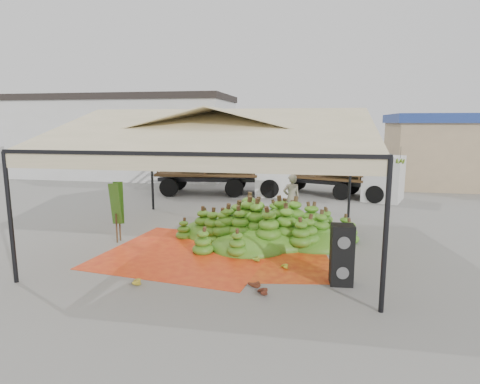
% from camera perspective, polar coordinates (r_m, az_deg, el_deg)
% --- Properties ---
extents(ground, '(90.00, 90.00, 0.00)m').
position_cam_1_polar(ground, '(12.45, -2.19, -7.04)').
color(ground, slate).
rests_on(ground, ground).
extents(canopy_tent, '(8.10, 8.10, 4.00)m').
position_cam_1_polar(canopy_tent, '(11.92, -2.29, 8.32)').
color(canopy_tent, black).
rests_on(canopy_tent, ground).
extents(building_white, '(14.30, 6.30, 5.40)m').
position_cam_1_polar(building_white, '(28.59, -15.85, 7.65)').
color(building_white, silver).
rests_on(building_white, ground).
extents(building_tan, '(6.30, 5.30, 4.10)m').
position_cam_1_polar(building_tan, '(25.74, 27.26, 5.31)').
color(building_tan, tan).
rests_on(building_tan, ground).
extents(tarp_left, '(5.00, 4.82, 0.01)m').
position_cam_1_polar(tarp_left, '(11.50, -7.34, -8.52)').
color(tarp_left, '#EE5216').
rests_on(tarp_left, ground).
extents(tarp_right, '(4.39, 4.55, 0.01)m').
position_cam_1_polar(tarp_right, '(11.24, 2.43, -8.90)').
color(tarp_right, orange).
rests_on(tarp_right, ground).
extents(banana_heap, '(7.03, 6.38, 1.24)m').
position_cam_1_polar(banana_heap, '(12.62, 3.93, -3.90)').
color(banana_heap, '#336F17').
rests_on(banana_heap, ground).
extents(hand_yellow_a, '(0.49, 0.44, 0.18)m').
position_cam_1_polar(hand_yellow_a, '(10.23, 5.95, -10.36)').
color(hand_yellow_a, gold).
rests_on(hand_yellow_a, ground).
extents(hand_yellow_b, '(0.61, 0.55, 0.22)m').
position_cam_1_polar(hand_yellow_b, '(9.51, -15.11, -12.10)').
color(hand_yellow_b, gold).
rests_on(hand_yellow_b, ground).
extents(hand_red_a, '(0.59, 0.56, 0.21)m').
position_cam_1_polar(hand_red_a, '(9.18, 1.79, -12.63)').
color(hand_red_a, '#512A12').
rests_on(hand_red_a, ground).
extents(hand_red_b, '(0.60, 0.54, 0.22)m').
position_cam_1_polar(hand_red_b, '(8.73, 2.65, -13.82)').
color(hand_red_b, '#571D14').
rests_on(hand_red_b, ground).
extents(hand_green, '(0.46, 0.38, 0.20)m').
position_cam_1_polar(hand_green, '(10.73, 1.88, -9.28)').
color(hand_green, '#59831B').
rests_on(hand_green, ground).
extents(hanging_bunches, '(4.74, 0.24, 0.20)m').
position_cam_1_polar(hanging_bunches, '(11.08, 10.31, 4.54)').
color(hanging_bunches, '#547B19').
rests_on(hanging_bunches, ground).
extents(speaker_stack, '(0.53, 0.47, 1.38)m').
position_cam_1_polar(speaker_stack, '(9.37, 14.28, -8.65)').
color(speaker_stack, black).
rests_on(speaker_stack, ground).
extents(banana_leaves, '(0.96, 1.36, 3.70)m').
position_cam_1_polar(banana_leaves, '(13.15, -16.45, -6.53)').
color(banana_leaves, '#297820').
rests_on(banana_leaves, ground).
extents(vendor, '(0.76, 0.63, 1.77)m').
position_cam_1_polar(vendor, '(14.78, 7.33, -0.88)').
color(vendor, gray).
rests_on(vendor, ground).
extents(truck_left, '(7.01, 3.06, 2.33)m').
position_cam_1_polar(truck_left, '(20.50, -1.37, 3.73)').
color(truck_left, '#472E17').
rests_on(truck_left, ground).
extents(truck_right, '(6.38, 3.92, 2.07)m').
position_cam_1_polar(truck_right, '(20.38, 14.36, 2.94)').
color(truck_right, '#493318').
rests_on(truck_right, ground).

